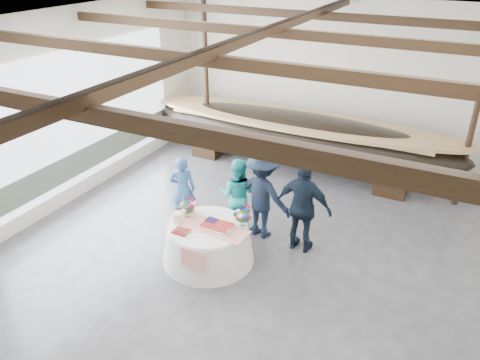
% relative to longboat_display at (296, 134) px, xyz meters
% --- Properties ---
extents(floor, '(10.00, 12.00, 0.01)m').
position_rel_longboat_display_xyz_m(floor, '(0.71, -4.58, -1.07)').
color(floor, '#3D3D42').
rests_on(floor, ground).
extents(wall_back, '(10.00, 0.02, 4.50)m').
position_rel_longboat_display_xyz_m(wall_back, '(0.71, 1.42, 1.18)').
color(wall_back, silver).
rests_on(wall_back, ground).
extents(wall_left, '(0.02, 12.00, 4.50)m').
position_rel_longboat_display_xyz_m(wall_left, '(-4.29, -4.58, 1.18)').
color(wall_left, silver).
rests_on(wall_left, ground).
extents(ceiling, '(10.00, 12.00, 0.01)m').
position_rel_longboat_display_xyz_m(ceiling, '(0.71, -4.58, 3.43)').
color(ceiling, white).
rests_on(ceiling, wall_back).
extents(pavilion_structure, '(9.80, 11.76, 4.50)m').
position_rel_longboat_display_xyz_m(pavilion_structure, '(0.71, -3.79, 2.93)').
color(pavilion_structure, black).
rests_on(pavilion_structure, ground).
extents(open_bay, '(0.03, 7.00, 3.20)m').
position_rel_longboat_display_xyz_m(open_bay, '(-4.24, -3.58, 0.76)').
color(open_bay, silver).
rests_on(open_bay, ground).
extents(longboat_display, '(8.93, 1.79, 1.68)m').
position_rel_longboat_display_xyz_m(longboat_display, '(0.00, 0.00, 0.00)').
color(longboat_display, black).
rests_on(longboat_display, ground).
extents(banquet_table, '(1.84, 1.84, 0.79)m').
position_rel_longboat_display_xyz_m(banquet_table, '(-0.04, -4.69, -0.68)').
color(banquet_table, silver).
rests_on(banquet_table, ground).
extents(tabletop_items, '(1.73, 1.02, 0.40)m').
position_rel_longboat_display_xyz_m(tabletop_items, '(-0.07, -4.54, -0.13)').
color(tabletop_items, red).
rests_on(tabletop_items, banquet_table).
extents(guest_woman_blue, '(0.68, 0.62, 1.57)m').
position_rel_longboat_display_xyz_m(guest_woman_blue, '(-1.33, -3.61, -0.28)').
color(guest_woman_blue, '#294F83').
rests_on(guest_woman_blue, ground).
extents(guest_woman_teal, '(0.93, 0.79, 1.69)m').
position_rel_longboat_display_xyz_m(guest_woman_teal, '(-0.06, -3.38, -0.23)').
color(guest_woman_teal, teal).
rests_on(guest_woman_teal, ground).
extents(guest_man_left, '(1.38, 0.93, 1.98)m').
position_rel_longboat_display_xyz_m(guest_man_left, '(0.54, -3.37, -0.08)').
color(guest_man_left, black).
rests_on(guest_man_left, ground).
extents(guest_man_right, '(1.20, 0.55, 2.01)m').
position_rel_longboat_display_xyz_m(guest_man_right, '(1.49, -3.50, -0.07)').
color(guest_man_right, black).
rests_on(guest_man_right, ground).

